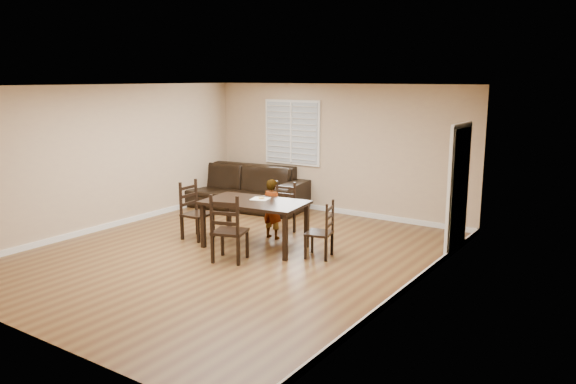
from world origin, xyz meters
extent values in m
plane|color=brown|center=(0.00, 0.00, 0.00)|extent=(7.00, 7.00, 0.00)
cube|color=tan|center=(0.00, 3.50, 1.35)|extent=(6.00, 0.04, 2.70)
cube|color=tan|center=(0.00, -3.50, 1.35)|extent=(6.00, 0.04, 2.70)
cube|color=tan|center=(-3.00, 0.00, 1.35)|extent=(0.04, 7.00, 2.70)
cube|color=tan|center=(3.00, 0.00, 1.35)|extent=(0.04, 7.00, 2.70)
cube|color=white|center=(0.00, 0.00, 2.70)|extent=(6.00, 7.00, 0.04)
cube|color=white|center=(-1.10, 3.45, 1.65)|extent=(1.40, 0.08, 1.40)
cube|color=white|center=(2.97, 2.20, 1.02)|extent=(0.06, 0.94, 2.05)
cylinder|color=#332114|center=(2.94, 1.90, 0.95)|extent=(0.06, 0.06, 0.02)
cube|color=white|center=(0.00, 3.48, 0.05)|extent=(6.00, 0.03, 0.10)
cube|color=white|center=(-2.98, 0.00, 0.05)|extent=(0.03, 7.00, 0.10)
cube|color=white|center=(2.98, 0.00, 0.05)|extent=(0.03, 7.00, 0.10)
cube|color=black|center=(0.08, 0.54, 0.78)|extent=(1.82, 1.17, 0.05)
cube|color=black|center=(-0.63, 0.05, 0.38)|extent=(0.08, 0.08, 0.75)
cube|color=black|center=(0.90, 0.24, 0.38)|extent=(0.08, 0.08, 0.75)
cube|color=black|center=(-0.73, 0.84, 0.38)|extent=(0.08, 0.08, 0.75)
cube|color=black|center=(0.80, 1.04, 0.38)|extent=(0.08, 0.08, 0.75)
cube|color=black|center=(-0.04, 1.50, 0.41)|extent=(0.46, 0.44, 0.04)
cube|color=black|center=(-0.06, 1.67, 0.47)|extent=(0.43, 0.08, 0.94)
cube|color=black|center=(-0.20, 1.31, 0.19)|extent=(0.04, 0.04, 0.39)
cube|color=black|center=(0.16, 1.35, 0.19)|extent=(0.04, 0.04, 0.39)
cube|color=black|center=(-0.24, 1.65, 0.19)|extent=(0.04, 0.04, 0.39)
cube|color=black|center=(0.13, 1.68, 0.19)|extent=(0.04, 0.04, 0.39)
cube|color=black|center=(0.18, -0.23, 0.47)|extent=(0.61, 0.58, 0.04)
cube|color=black|center=(0.25, -0.43, 0.54)|extent=(0.48, 0.19, 1.09)
cube|color=black|center=(0.32, 0.02, 0.22)|extent=(0.05, 0.05, 0.45)
cube|color=black|center=(-0.08, -0.11, 0.22)|extent=(0.05, 0.05, 0.45)
cube|color=black|center=(0.44, -0.35, 0.22)|extent=(0.05, 0.05, 0.45)
cube|color=black|center=(0.04, -0.48, 0.22)|extent=(0.05, 0.05, 0.45)
cube|color=black|center=(-1.08, 0.39, 0.44)|extent=(0.45, 0.48, 0.04)
cube|color=black|center=(-1.28, 0.39, 0.52)|extent=(0.06, 0.47, 1.03)
cube|color=black|center=(-0.89, 0.20, 0.21)|extent=(0.04, 0.04, 0.42)
cube|color=black|center=(-0.90, 0.60, 0.21)|extent=(0.04, 0.04, 0.42)
cube|color=black|center=(-1.26, 0.19, 0.21)|extent=(0.04, 0.04, 0.42)
cube|color=black|center=(-1.27, 0.59, 0.21)|extent=(0.04, 0.04, 0.42)
cube|color=black|center=(1.25, 0.69, 0.40)|extent=(0.48, 0.50, 0.04)
cube|color=black|center=(1.42, 0.73, 0.46)|extent=(0.14, 0.41, 0.92)
cube|color=black|center=(1.04, 0.83, 0.19)|extent=(0.04, 0.04, 0.38)
cube|color=black|center=(1.13, 0.48, 0.19)|extent=(0.04, 0.04, 0.38)
cube|color=black|center=(1.37, 0.91, 0.19)|extent=(0.04, 0.04, 0.38)
cube|color=black|center=(1.45, 0.56, 0.19)|extent=(0.04, 0.04, 0.38)
imported|color=gray|center=(0.01, 1.16, 0.54)|extent=(0.40, 0.27, 1.08)
cube|color=beige|center=(0.06, 0.73, 0.80)|extent=(0.35, 0.35, 0.00)
torus|color=gold|center=(0.08, 0.74, 0.82)|extent=(0.10, 0.10, 0.03)
torus|color=silver|center=(0.08, 0.74, 0.83)|extent=(0.09, 0.09, 0.02)
imported|color=black|center=(-2.11, 2.76, 0.46)|extent=(3.27, 1.62, 0.92)
camera|label=1|loc=(5.64, -6.72, 2.82)|focal=35.00mm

